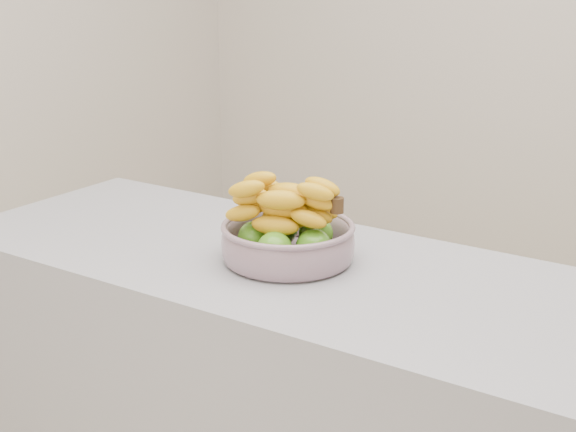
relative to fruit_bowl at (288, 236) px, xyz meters
name	(u,v)px	position (x,y,z in m)	size (l,w,h in m)	color
fruit_bowl	(288,236)	(0.00, 0.00, 0.00)	(0.28, 0.28, 0.17)	#96A6B4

